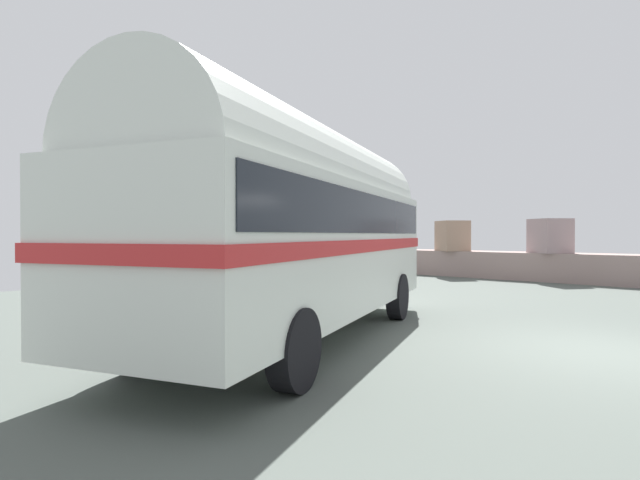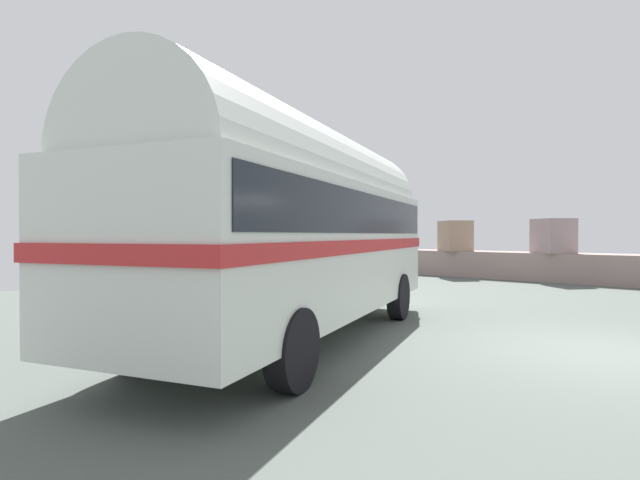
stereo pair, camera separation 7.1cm
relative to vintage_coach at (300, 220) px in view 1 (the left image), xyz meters
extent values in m
cube|color=#4F5751|center=(4.15, 2.39, -2.04)|extent=(32.00, 26.00, 0.02)
sphere|color=gray|center=(-7.75, 14.57, -0.52)|extent=(0.85, 0.85, 0.85)
cube|color=#9D7F69|center=(-4.18, 13.74, -0.30)|extent=(1.70, 1.66, 1.30)
cube|color=gray|center=(-0.22, 13.88, -0.30)|extent=(1.73, 1.70, 1.31)
cylinder|color=black|center=(-1.93, 2.06, -1.55)|extent=(0.59, 1.00, 0.96)
cylinder|color=black|center=(0.14, 2.82, -1.55)|extent=(0.59, 1.00, 0.96)
cylinder|color=black|center=(-0.13, -2.83, -1.55)|extent=(0.59, 1.00, 0.96)
cylinder|color=black|center=(1.94, -2.07, -1.55)|extent=(0.59, 1.00, 0.96)
cube|color=silver|center=(0.00, 0.00, -0.48)|extent=(5.16, 8.71, 2.10)
cylinder|color=silver|center=(0.00, 0.00, 0.57)|extent=(4.85, 8.33, 2.20)
cube|color=red|center=(0.00, 0.00, -0.42)|extent=(5.23, 8.81, 0.20)
cube|color=black|center=(0.00, 0.00, 0.10)|extent=(5.07, 8.41, 0.64)
cube|color=silver|center=(-1.48, 4.00, -1.35)|extent=(2.19, 0.94, 0.28)
camera|label=1|loc=(5.91, -6.06, -0.24)|focal=27.91mm
camera|label=2|loc=(5.96, -6.01, -0.24)|focal=27.91mm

